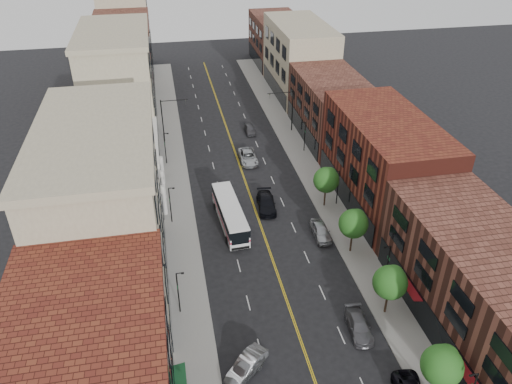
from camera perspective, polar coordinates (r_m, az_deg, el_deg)
ground at (r=48.33m, az=5.83°, el=-18.38°), size 220.00×220.00×0.00m
sidewalk_left at (r=74.11m, az=-9.23°, el=1.50°), size 4.00×110.00×0.15m
sidewalk_right at (r=76.89m, az=5.79°, el=2.96°), size 4.00×110.00×0.15m
bldg_l_tanoffice at (r=51.11m, az=-16.53°, el=-2.90°), size 10.00×22.00×18.00m
bldg_l_white at (r=69.01m, az=-15.11°, el=2.07°), size 10.00×14.00×8.00m
bldg_l_far_a at (r=82.42m, az=-15.22°, el=10.87°), size 10.00×20.00×18.00m
bldg_l_far_b at (r=101.83m, az=-14.71°, el=14.00°), size 10.00×20.00×15.00m
bldg_l_far_c at (r=118.54m, az=-14.65°, el=17.72°), size 10.00×16.00×20.00m
bldg_r_near at (r=51.34m, az=25.00°, el=-10.40°), size 10.00×26.00×10.00m
bldg_r_mid at (r=67.47m, az=14.38°, el=3.41°), size 10.00×22.00×12.00m
bldg_r_far_a at (r=85.39m, az=8.67°, el=9.47°), size 10.00×20.00×10.00m
bldg_r_far_b at (r=103.57m, az=4.96°, el=14.90°), size 10.00×22.00×14.00m
bldg_r_far_c at (r=122.59m, az=2.35°, el=16.94°), size 10.00×18.00×11.00m
tree_r_0 at (r=44.95m, az=20.56°, el=-17.95°), size 3.40×3.40×5.59m
tree_r_1 at (r=50.86m, az=15.14°, el=-9.81°), size 3.40×3.40×5.59m
tree_r_2 at (r=57.90m, az=11.14°, el=-3.45°), size 3.40×3.40×5.59m
tree_r_3 at (r=65.72m, az=8.09°, el=1.48°), size 3.40×3.40×5.59m
lamp_l_1 at (r=50.47m, az=-8.85°, el=-11.06°), size 0.81×0.55×5.05m
lamp_l_2 at (r=63.20m, az=-9.75°, el=-1.26°), size 0.81×0.55×5.05m
lamp_l_3 at (r=77.16m, az=-10.33°, el=5.13°), size 0.81×0.55×5.05m
lamp_r_1 at (r=54.83m, az=14.80°, el=-7.82°), size 0.81×0.55×5.05m
lamp_r_2 at (r=66.73m, az=9.31°, el=0.71°), size 0.81×0.55×5.05m
lamp_r_3 at (r=80.08m, az=5.57°, el=6.54°), size 0.81×0.55×5.05m
signal_mast_left at (r=83.75m, az=-10.18°, el=8.61°), size 4.49×0.18×7.20m
signal_mast_right at (r=86.28m, az=3.71°, el=9.76°), size 4.49×0.18×7.20m
city_bus at (r=62.81m, az=-2.99°, el=-2.41°), size 3.30×11.54×2.93m
car_angle_a at (r=46.37m, az=-1.39°, el=-19.61°), size 4.52×4.29×1.52m
car_angle_b at (r=46.71m, az=-1.03°, el=-19.09°), size 4.37×4.29×1.50m
car_parked_mid at (r=50.72m, az=11.68°, el=-14.75°), size 2.37×4.98×1.40m
car_parked_far at (r=61.64m, az=7.42°, el=-4.43°), size 1.98×4.81×1.63m
car_lane_behind at (r=68.87m, az=-3.53°, el=0.01°), size 1.59×4.52×1.49m
car_lane_a at (r=66.21m, az=1.17°, el=-1.29°), size 2.81×5.85×1.64m
car_lane_b at (r=77.68m, az=-0.93°, el=4.06°), size 2.74×5.82×1.61m
car_lane_c at (r=87.09m, az=-0.70°, el=7.21°), size 1.72×4.15×1.40m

